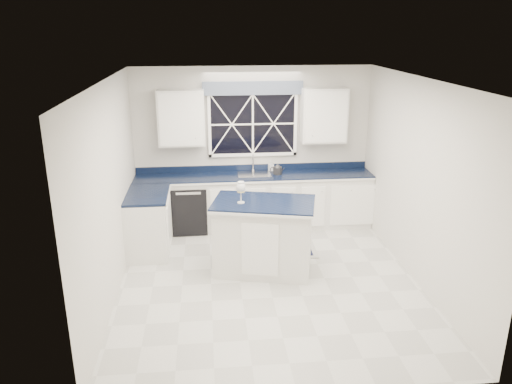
{
  "coord_description": "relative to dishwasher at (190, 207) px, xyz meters",
  "views": [
    {
      "loc": [
        -0.79,
        -6.03,
        3.34
      ],
      "look_at": [
        -0.13,
        0.4,
        1.16
      ],
      "focal_mm": 35.0,
      "sensor_mm": 36.0,
      "label": 1
    }
  ],
  "objects": [
    {
      "name": "countertop",
      "position": [
        1.1,
        0.0,
        0.51
      ],
      "size": [
        3.98,
        0.64,
        0.04
      ],
      "primitive_type": "cube",
      "color": "black",
      "rests_on": "base_cabinets"
    },
    {
      "name": "base_cabinets",
      "position": [
        0.77,
        -0.17,
        0.04
      ],
      "size": [
        3.99,
        1.6,
        0.9
      ],
      "color": "white",
      "rests_on": "ground"
    },
    {
      "name": "back_wall",
      "position": [
        1.1,
        0.3,
        0.94
      ],
      "size": [
        4.0,
        0.1,
        2.7
      ],
      "primitive_type": "cube",
      "color": "beige",
      "rests_on": "ground"
    },
    {
      "name": "rug",
      "position": [
        1.26,
        -0.89,
        -0.4
      ],
      "size": [
        1.42,
        0.89,
        0.02
      ],
      "rotation": [
        0.0,
        0.0,
        -0.03
      ],
      "color": "#A7A6A2",
      "rests_on": "ground"
    },
    {
      "name": "kettle",
      "position": [
        1.49,
        0.0,
        0.61
      ],
      "size": [
        0.24,
        0.19,
        0.18
      ],
      "rotation": [
        0.0,
        0.0,
        -0.33
      ],
      "color": "#2E2F31",
      "rests_on": "countertop"
    },
    {
      "name": "faucet",
      "position": [
        1.1,
        0.19,
        0.69
      ],
      "size": [
        0.05,
        0.2,
        0.3
      ],
      "color": "silver",
      "rests_on": "countertop"
    },
    {
      "name": "island",
      "position": [
        1.07,
        -1.6,
        0.11
      ],
      "size": [
        1.54,
        1.14,
        1.03
      ],
      "rotation": [
        0.0,
        0.0,
        -0.24
      ],
      "color": "white",
      "rests_on": "ground"
    },
    {
      "name": "soap_bottle",
      "position": [
        1.41,
        0.22,
        0.62
      ],
      "size": [
        0.1,
        0.1,
        0.17
      ],
      "primitive_type": "imported",
      "rotation": [
        0.0,
        0.0,
        0.38
      ],
      "color": "silver",
      "rests_on": "countertop"
    },
    {
      "name": "window",
      "position": [
        1.1,
        0.25,
        1.42
      ],
      "size": [
        1.65,
        0.09,
        1.26
      ],
      "color": "black",
      "rests_on": "ground"
    },
    {
      "name": "ground",
      "position": [
        1.1,
        -1.95,
        -0.41
      ],
      "size": [
        4.5,
        4.5,
        0.0
      ],
      "primitive_type": "plane",
      "color": "silver",
      "rests_on": "ground"
    },
    {
      "name": "dishwasher",
      "position": [
        0.0,
        0.0,
        0.0
      ],
      "size": [
        0.6,
        0.58,
        0.82
      ],
      "primitive_type": "cube",
      "color": "black",
      "rests_on": "ground"
    },
    {
      "name": "wine_glass",
      "position": [
        0.76,
        -1.61,
        0.83
      ],
      "size": [
        0.13,
        0.13,
        0.3
      ],
      "color": "silver",
      "rests_on": "island"
    },
    {
      "name": "upper_cabinets",
      "position": [
        1.1,
        0.13,
        1.49
      ],
      "size": [
        3.1,
        0.34,
        0.9
      ],
      "color": "white",
      "rests_on": "ground"
    }
  ]
}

